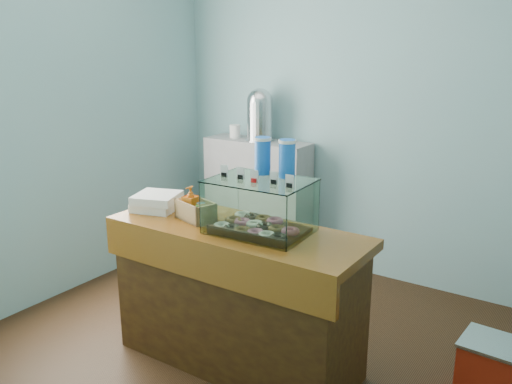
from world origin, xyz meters
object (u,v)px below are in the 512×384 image
Objects in this scene: display_case at (262,203)px; red_cooler at (497,372)px; counter at (237,296)px; coffee_urn at (260,114)px.

display_case reaches higher than red_cooler.
display_case is (0.15, 0.05, 0.61)m from counter.
display_case is at bearing -157.03° from red_cooler.
counter is at bearing -61.01° from coffee_urn.
display_case reaches higher than counter.
counter is 2.71× the size of display_case.
display_case is at bearing -56.10° from coffee_urn.
coffee_urn is 1.12× the size of red_cooler.
counter is 0.63m from display_case.
red_cooler is at bearing -24.65° from coffee_urn.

